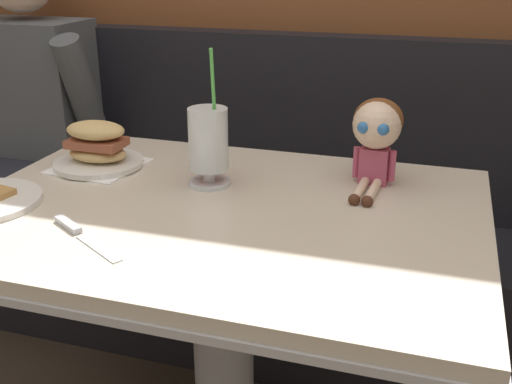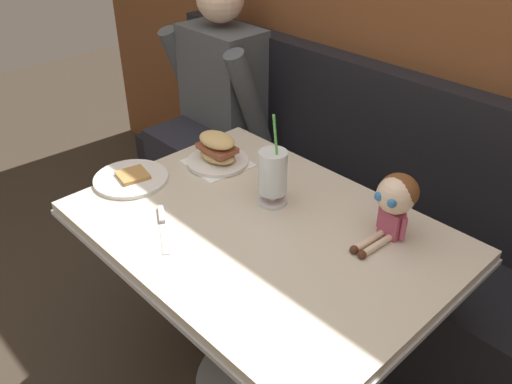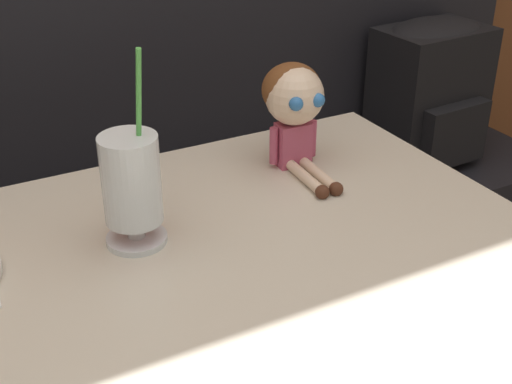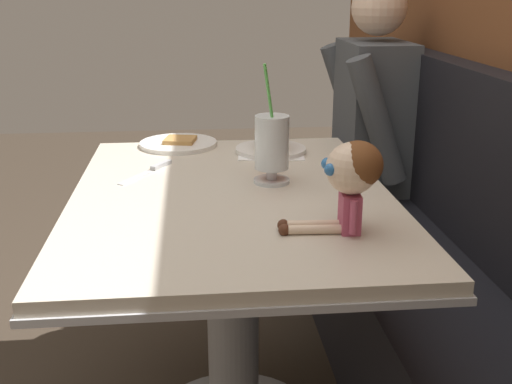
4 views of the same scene
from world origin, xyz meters
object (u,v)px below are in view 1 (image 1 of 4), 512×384
milkshake_glass (208,143)px  seated_doll (377,130)px  diner_patron (29,109)px  butter_knife (76,231)px  sandwich_plate (97,149)px

milkshake_glass → seated_doll: 0.38m
diner_patron → butter_knife: bearing=-49.0°
sandwich_plate → butter_knife: (0.16, -0.35, -0.04)m
sandwich_plate → seated_doll: size_ratio=1.00×
milkshake_glass → butter_knife: bearing=-115.5°
diner_patron → seated_doll: bearing=-16.2°
butter_knife → seated_doll: size_ratio=0.95×
sandwich_plate → diner_patron: bearing=140.3°
milkshake_glass → diner_patron: 0.96m
seated_doll → diner_patron: size_ratio=0.27×
seated_doll → diner_patron: diner_patron is taller
sandwich_plate → seated_doll: bearing=7.4°
milkshake_glass → diner_patron: bearing=150.6°
seated_doll → milkshake_glass: bearing=-161.1°
milkshake_glass → diner_patron: size_ratio=0.39×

